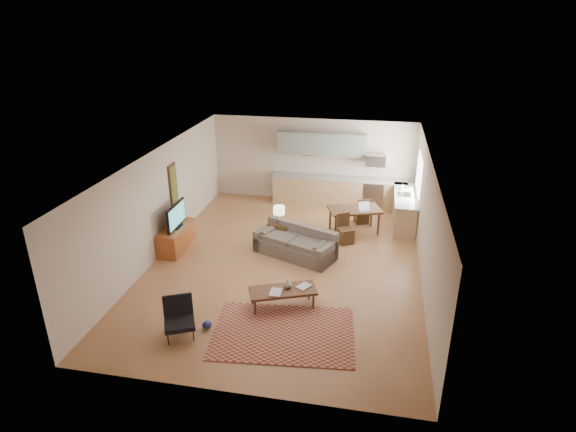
% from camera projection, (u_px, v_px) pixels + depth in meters
% --- Properties ---
extents(room, '(9.00, 9.00, 9.00)m').
position_uv_depth(room, '(286.00, 213.00, 11.44)').
color(room, '#96613C').
rests_on(room, ground).
extents(kitchen_counter_back, '(4.26, 0.64, 0.92)m').
position_uv_depth(kitchen_counter_back, '(338.00, 191.00, 15.40)').
color(kitchen_counter_back, tan).
rests_on(kitchen_counter_back, ground).
extents(kitchen_counter_right, '(0.64, 2.26, 0.92)m').
position_uv_depth(kitchen_counter_right, '(404.00, 210.00, 13.98)').
color(kitchen_counter_right, tan).
rests_on(kitchen_counter_right, ground).
extents(kitchen_range, '(0.62, 0.62, 0.90)m').
position_uv_depth(kitchen_range, '(373.00, 194.00, 15.22)').
color(kitchen_range, '#A5A8AD').
rests_on(kitchen_range, ground).
extents(kitchen_microwave, '(0.62, 0.40, 0.35)m').
position_uv_depth(kitchen_microwave, '(376.00, 160.00, 14.80)').
color(kitchen_microwave, '#A5A8AD').
rests_on(kitchen_microwave, room).
extents(upper_cabinets, '(2.80, 0.34, 0.70)m').
position_uv_depth(upper_cabinets, '(322.00, 144.00, 15.06)').
color(upper_cabinets, gray).
rests_on(upper_cabinets, room).
extents(window_right, '(0.02, 1.40, 1.05)m').
position_uv_depth(window_right, '(419.00, 175.00, 13.50)').
color(window_right, white).
rests_on(window_right, room).
extents(wall_art_left, '(0.06, 0.42, 1.10)m').
position_uv_depth(wall_art_left, '(173.00, 184.00, 12.73)').
color(wall_art_left, olive).
rests_on(wall_art_left, room).
extents(triptych, '(1.70, 0.04, 0.50)m').
position_uv_depth(triptych, '(310.00, 148.00, 15.33)').
color(triptych, '#FDF0C4').
rests_on(triptych, room).
extents(rug, '(2.89, 2.14, 0.02)m').
position_uv_depth(rug, '(283.00, 333.00, 9.35)').
color(rug, maroon).
rests_on(rug, floor).
extents(sofa, '(2.35, 1.71, 0.75)m').
position_uv_depth(sofa, '(295.00, 242.00, 12.20)').
color(sofa, '#584E46').
rests_on(sofa, floor).
extents(coffee_table, '(1.51, 1.04, 0.42)m').
position_uv_depth(coffee_table, '(283.00, 298.00, 10.12)').
color(coffee_table, '#462718').
rests_on(coffee_table, floor).
extents(book_a, '(0.24, 0.33, 0.03)m').
position_uv_depth(book_a, '(270.00, 292.00, 9.93)').
color(book_a, maroon).
rests_on(book_a, coffee_table).
extents(book_b, '(0.49, 0.50, 0.02)m').
position_uv_depth(book_b, '(300.00, 285.00, 10.20)').
color(book_b, navy).
rests_on(book_b, coffee_table).
extents(vase, '(0.18, 0.18, 0.19)m').
position_uv_depth(vase, '(287.00, 284.00, 10.07)').
color(vase, black).
rests_on(vase, coffee_table).
extents(armchair, '(0.87, 0.87, 0.75)m').
position_uv_depth(armchair, '(179.00, 319.00, 9.14)').
color(armchair, black).
rests_on(armchair, floor).
extents(tv_credenza, '(0.53, 1.37, 0.63)m').
position_uv_depth(tv_credenza, '(176.00, 238.00, 12.57)').
color(tv_credenza, brown).
rests_on(tv_credenza, floor).
extents(tv, '(0.11, 1.05, 0.63)m').
position_uv_depth(tv, '(176.00, 216.00, 12.31)').
color(tv, black).
rests_on(tv, tv_credenza).
extents(console_table, '(0.60, 0.47, 0.62)m').
position_uv_depth(console_table, '(279.00, 234.00, 12.81)').
color(console_table, '#3A2716').
rests_on(console_table, floor).
extents(table_lamp, '(0.34, 0.34, 0.50)m').
position_uv_depth(table_lamp, '(279.00, 215.00, 12.60)').
color(table_lamp, beige).
rests_on(table_lamp, console_table).
extents(dining_table, '(1.61, 1.25, 0.72)m').
position_uv_depth(dining_table, '(354.00, 220.00, 13.52)').
color(dining_table, '#3A2716').
rests_on(dining_table, floor).
extents(dining_chair_near, '(0.53, 0.54, 0.80)m').
position_uv_depth(dining_chair_near, '(345.00, 229.00, 12.88)').
color(dining_chair_near, '#3A2716').
rests_on(dining_chair_near, floor).
extents(dining_chair_far, '(0.48, 0.49, 0.80)m').
position_uv_depth(dining_chair_far, '(362.00, 210.00, 14.12)').
color(dining_chair_far, '#3A2716').
rests_on(dining_chair_far, floor).
extents(laptop, '(0.36, 0.31, 0.23)m').
position_uv_depth(laptop, '(365.00, 207.00, 13.20)').
color(laptop, '#A5A8AD').
rests_on(laptop, dining_table).
extents(soap_bottle, '(0.09, 0.09, 0.19)m').
position_uv_depth(soap_bottle, '(402.00, 187.00, 14.14)').
color(soap_bottle, '#FDF0C4').
rests_on(soap_bottle, kitchen_counter_right).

